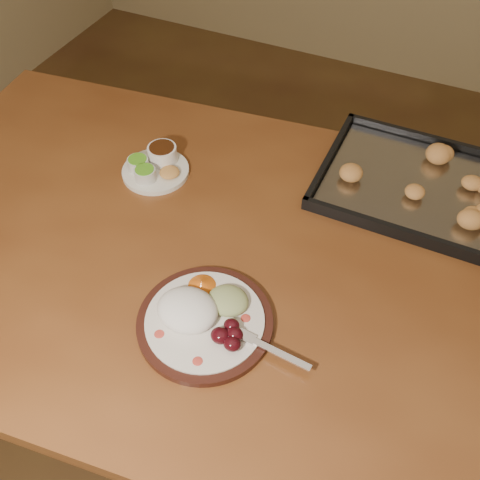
% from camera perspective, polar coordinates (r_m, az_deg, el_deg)
% --- Properties ---
extents(ground, '(4.00, 4.00, 0.00)m').
position_cam_1_polar(ground, '(1.70, 6.95, -18.65)').
color(ground, brown).
rests_on(ground, ground).
extents(dining_table, '(1.59, 1.06, 0.75)m').
position_cam_1_polar(dining_table, '(1.13, -1.56, -4.32)').
color(dining_table, brown).
rests_on(dining_table, ground).
extents(dinner_plate, '(0.32, 0.24, 0.06)m').
position_cam_1_polar(dinner_plate, '(0.95, -3.96, -8.13)').
color(dinner_plate, black).
rests_on(dinner_plate, dining_table).
extents(condiment_saucer, '(0.15, 0.15, 0.05)m').
position_cam_1_polar(condiment_saucer, '(1.22, -9.03, 7.85)').
color(condiment_saucer, silver).
rests_on(condiment_saucer, dining_table).
extents(baking_tray, '(0.45, 0.34, 0.05)m').
position_cam_1_polar(baking_tray, '(1.23, 19.15, 5.48)').
color(baking_tray, black).
rests_on(baking_tray, dining_table).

